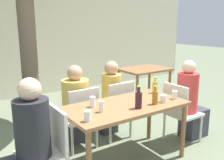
{
  "coord_description": "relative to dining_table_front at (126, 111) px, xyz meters",
  "views": [
    {
      "loc": [
        -1.77,
        -2.31,
        1.75
      ],
      "look_at": [
        0.0,
        0.3,
        1.02
      ],
      "focal_mm": 40.0,
      "sensor_mm": 36.0,
      "label": 1
    }
  ],
  "objects": [
    {
      "name": "person_seated_2",
      "position": [
        -0.31,
        0.85,
        -0.15
      ],
      "size": [
        0.38,
        0.59,
        1.18
      ],
      "rotation": [
        0.0,
        0.0,
        3.14
      ],
      "color": "#383842",
      "rests_on": "ground_plane"
    },
    {
      "name": "wine_bottle_1",
      "position": [
        0.04,
        -0.19,
        0.2
      ],
      "size": [
        0.08,
        0.08,
        0.27
      ],
      "color": "#331923",
      "rests_on": "dining_table_front"
    },
    {
      "name": "drinking_glass_1",
      "position": [
        0.66,
        -0.18,
        0.15
      ],
      "size": [
        0.07,
        0.07,
        0.11
      ],
      "color": "silver",
      "rests_on": "dining_table_front"
    },
    {
      "name": "drinking_glass_0",
      "position": [
        0.44,
        -0.2,
        0.14
      ],
      "size": [
        0.08,
        0.08,
        0.09
      ],
      "color": "white",
      "rests_on": "dining_table_front"
    },
    {
      "name": "person_seated_1",
      "position": [
        1.23,
        -0.0,
        -0.14
      ],
      "size": [
        0.55,
        0.31,
        1.22
      ],
      "rotation": [
        0.0,
        0.0,
        1.57
      ],
      "color": "#383842",
      "rests_on": "ground_plane"
    },
    {
      "name": "patio_chair_3",
      "position": [
        0.31,
        0.62,
        -0.18
      ],
      "size": [
        0.44,
        0.44,
        0.9
      ],
      "rotation": [
        0.0,
        0.0,
        3.14
      ],
      "color": "beige",
      "rests_on": "ground_plane"
    },
    {
      "name": "drinking_glass_3",
      "position": [
        -0.39,
        -0.06,
        0.15
      ],
      "size": [
        0.06,
        0.06,
        0.13
      ],
      "color": "silver",
      "rests_on": "dining_table_front"
    },
    {
      "name": "drinking_glass_4",
      "position": [
        -0.65,
        -0.21,
        0.15
      ],
      "size": [
        0.07,
        0.07,
        0.11
      ],
      "color": "silver",
      "rests_on": "dining_table_front"
    },
    {
      "name": "dining_table_back",
      "position": [
        1.84,
        1.75,
        -0.02
      ],
      "size": [
        1.06,
        0.78,
        0.77
      ],
      "color": "brown",
      "rests_on": "ground_plane"
    },
    {
      "name": "drinking_glass_2",
      "position": [
        -0.38,
        0.15,
        0.15
      ],
      "size": [
        0.07,
        0.07,
        0.13
      ],
      "color": "white",
      "rests_on": "dining_table_front"
    },
    {
      "name": "patio_chair_0",
      "position": [
        -1.0,
        0.0,
        -0.18
      ],
      "size": [
        0.44,
        0.44,
        0.9
      ],
      "rotation": [
        0.0,
        0.0,
        -1.57
      ],
      "color": "beige",
      "rests_on": "ground_plane"
    },
    {
      "name": "amber_bottle_2",
      "position": [
        0.3,
        -0.19,
        0.18
      ],
      "size": [
        0.07,
        0.07,
        0.23
      ],
      "color": "#9E661E",
      "rests_on": "dining_table_front"
    },
    {
      "name": "dining_table_front",
      "position": [
        0.0,
        0.0,
        0.0
      ],
      "size": [
        1.53,
        0.77,
        0.77
      ],
      "color": "brown",
      "rests_on": "ground_plane"
    },
    {
      "name": "cafe_building_wall",
      "position": [
        0.0,
        3.73,
        0.72
      ],
      "size": [
        10.0,
        0.08,
        2.8
      ],
      "color": "beige",
      "rests_on": "ground_plane"
    },
    {
      "name": "patio_chair_2",
      "position": [
        -0.31,
        0.62,
        -0.18
      ],
      "size": [
        0.44,
        0.44,
        0.9
      ],
      "rotation": [
        0.0,
        0.0,
        3.14
      ],
      "color": "beige",
      "rests_on": "ground_plane"
    },
    {
      "name": "patio_chair_1",
      "position": [
        1.0,
        0.0,
        -0.18
      ],
      "size": [
        0.44,
        0.44,
        0.9
      ],
      "rotation": [
        0.0,
        0.0,
        1.57
      ],
      "color": "beige",
      "rests_on": "ground_plane"
    },
    {
      "name": "person_seated_0",
      "position": [
        -1.22,
        -0.0,
        -0.12
      ],
      "size": [
        0.57,
        0.34,
        1.25
      ],
      "rotation": [
        0.0,
        0.0,
        -1.57
      ],
      "color": "#383842",
      "rests_on": "ground_plane"
    },
    {
      "name": "oil_cruet_0",
      "position": [
        0.65,
        0.18,
        0.18
      ],
      "size": [
        0.07,
        0.07,
        0.23
      ],
      "color": "gold",
      "rests_on": "dining_table_front"
    },
    {
      "name": "person_seated_3",
      "position": [
        0.31,
        0.86,
        -0.16
      ],
      "size": [
        0.3,
        0.55,
        1.19
      ],
      "rotation": [
        0.0,
        0.0,
        3.14
      ],
      "color": "#383842",
      "rests_on": "ground_plane"
    }
  ]
}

